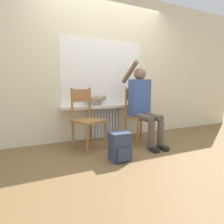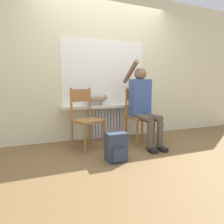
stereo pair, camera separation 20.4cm
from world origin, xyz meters
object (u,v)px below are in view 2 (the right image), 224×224
person (143,102)px  backpack (116,147)px  chair_left (86,118)px  chair_right (139,115)px  cat (97,99)px

person → backpack: person is taller
chair_left → backpack: chair_left is taller
backpack → chair_right: bearing=43.4°
backpack → chair_left: bearing=110.2°
chair_right → backpack: (-0.70, -0.66, -0.30)m
chair_left → chair_right: 0.94m
cat → backpack: (-0.07, -1.06, -0.57)m
person → cat: bearing=140.6°
chair_left → person: size_ratio=0.67×
chair_left → backpack: (0.24, -0.66, -0.30)m
chair_left → backpack: 0.76m
chair_right → backpack: 1.01m
chair_left → person: 0.98m
person → backpack: 1.04m
chair_right → backpack: bearing=-141.9°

